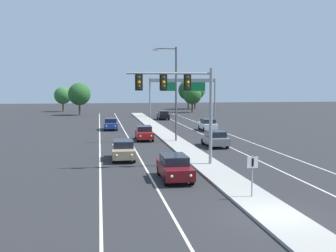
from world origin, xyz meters
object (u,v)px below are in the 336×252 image
(tree_far_left_a, at_px, (79,94))
(tree_far_left_b, at_px, (63,95))
(car_oncoming_darkred, at_px, (175,167))
(car_receding_grey, at_px, (215,138))
(car_oncoming_red, at_px, (144,133))
(tree_far_right_c, at_px, (188,90))
(highway_sign_gantry, at_px, (183,85))
(car_oncoming_tan, at_px, (123,150))
(tree_far_right_a, at_px, (192,95))
(street_lamp_median, at_px, (174,88))
(tree_far_right_b, at_px, (195,90))
(median_sign_post, at_px, (252,170))
(car_receding_white, at_px, (208,125))
(car_receding_black, at_px, (163,115))
(overhead_signal_mast, at_px, (182,94))
(car_oncoming_blue, at_px, (111,124))

(tree_far_left_a, height_order, tree_far_left_b, tree_far_left_a)
(car_oncoming_darkred, distance_m, car_receding_grey, 15.31)
(car_oncoming_red, bearing_deg, tree_far_right_c, 73.31)
(highway_sign_gantry, height_order, tree_far_right_c, tree_far_right_c)
(car_oncoming_tan, height_order, tree_far_right_a, tree_far_right_a)
(highway_sign_gantry, relative_size, tree_far_left_b, 2.27)
(street_lamp_median, xyz_separation_m, car_oncoming_tan, (-6.01, -9.91, -4.97))
(highway_sign_gantry, xyz_separation_m, tree_far_right_b, (8.55, 26.21, -1.13))
(median_sign_post, bearing_deg, car_oncoming_red, 97.01)
(street_lamp_median, xyz_separation_m, car_oncoming_red, (-3.01, 2.09, -4.97))
(car_receding_white, relative_size, tree_far_right_c, 0.60)
(street_lamp_median, xyz_separation_m, tree_far_right_c, (14.85, 61.66, -0.88))
(car_receding_black, bearing_deg, tree_far_right_c, 70.14)
(overhead_signal_mast, xyz_separation_m, car_oncoming_red, (-1.20, 15.68, -4.61))
(car_receding_grey, height_order, car_receding_white, same)
(car_oncoming_red, distance_m, tree_far_right_a, 49.33)
(car_oncoming_darkred, bearing_deg, car_oncoming_tan, 109.72)
(median_sign_post, relative_size, tree_far_right_b, 0.29)
(car_receding_black, bearing_deg, car_oncoming_darkred, -97.83)
(car_oncoming_darkred, relative_size, car_receding_black, 1.00)
(car_receding_white, bearing_deg, car_receding_grey, -102.09)
(car_oncoming_darkred, distance_m, tree_far_right_c, 81.61)
(car_receding_grey, distance_m, highway_sign_gantry, 41.02)
(tree_far_right_b, bearing_deg, car_oncoming_red, -108.18)
(car_oncoming_red, relative_size, tree_far_right_b, 0.58)
(car_receding_black, height_order, tree_far_left_a, tree_far_left_a)
(tree_far_left_a, height_order, tree_far_right_a, tree_far_left_a)
(car_receding_grey, xyz_separation_m, tree_far_right_b, (13.42, 66.58, 4.22))
(car_oncoming_tan, relative_size, tree_far_left_a, 0.68)
(car_oncoming_darkred, xyz_separation_m, car_receding_grey, (6.59, 13.81, 0.00))
(tree_far_left_a, bearing_deg, highway_sign_gantry, -20.09)
(median_sign_post, bearing_deg, car_receding_black, 86.42)
(car_oncoming_tan, distance_m, tree_far_right_b, 76.10)
(street_lamp_median, bearing_deg, car_oncoming_tan, -121.24)
(car_receding_black, distance_m, tree_far_right_a, 21.21)
(median_sign_post, height_order, car_oncoming_darkred, median_sign_post)
(highway_sign_gantry, bearing_deg, car_oncoming_blue, -123.09)
(street_lamp_median, distance_m, car_receding_white, 13.50)
(car_oncoming_blue, bearing_deg, car_receding_black, 58.79)
(tree_far_right_b, height_order, tree_far_right_a, tree_far_right_b)
(car_receding_grey, bearing_deg, car_receding_white, 77.91)
(car_oncoming_darkred, relative_size, car_oncoming_red, 0.99)
(car_receding_white, bearing_deg, car_receding_black, 99.34)
(tree_far_left_a, bearing_deg, overhead_signal_mast, -80.00)
(highway_sign_gantry, bearing_deg, car_receding_grey, -96.88)
(tree_far_left_b, distance_m, tree_far_right_c, 31.60)
(tree_far_right_b, xyz_separation_m, tree_far_left_b, (-33.13, -6.17, -1.23))
(car_oncoming_tan, bearing_deg, tree_far_right_b, 72.50)
(median_sign_post, bearing_deg, tree_far_right_b, 78.93)
(car_oncoming_darkred, bearing_deg, car_oncoming_blue, 95.80)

